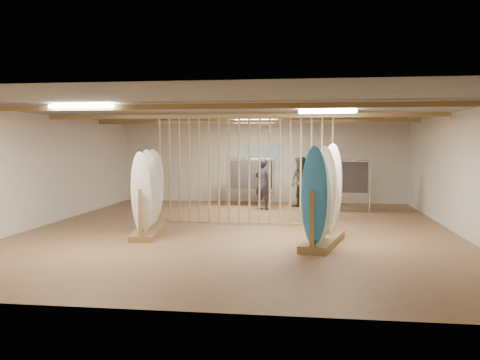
# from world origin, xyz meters

# --- Properties ---
(floor) EXTENTS (12.00, 12.00, 0.00)m
(floor) POSITION_xyz_m (0.00, 0.00, 0.00)
(floor) COLOR #8C6443
(floor) RESTS_ON ground
(ceiling) EXTENTS (12.00, 12.00, 0.00)m
(ceiling) POSITION_xyz_m (0.00, 0.00, 2.80)
(ceiling) COLOR gray
(ceiling) RESTS_ON ground
(wall_back) EXTENTS (12.00, 0.00, 12.00)m
(wall_back) POSITION_xyz_m (0.00, 6.00, 1.40)
(wall_back) COLOR beige
(wall_back) RESTS_ON ground
(wall_front) EXTENTS (12.00, 0.00, 12.00)m
(wall_front) POSITION_xyz_m (0.00, -6.00, 1.40)
(wall_front) COLOR beige
(wall_front) RESTS_ON ground
(wall_left) EXTENTS (0.00, 12.00, 12.00)m
(wall_left) POSITION_xyz_m (-5.00, 0.00, 1.40)
(wall_left) COLOR beige
(wall_left) RESTS_ON ground
(wall_right) EXTENTS (0.00, 12.00, 12.00)m
(wall_right) POSITION_xyz_m (5.00, 0.00, 1.40)
(wall_right) COLOR beige
(wall_right) RESTS_ON ground
(ceiling_slats) EXTENTS (9.50, 6.12, 0.10)m
(ceiling_slats) POSITION_xyz_m (0.00, 0.00, 2.72)
(ceiling_slats) COLOR olive
(ceiling_slats) RESTS_ON ground
(light_panels) EXTENTS (1.20, 0.35, 0.06)m
(light_panels) POSITION_xyz_m (0.00, 0.00, 2.74)
(light_panels) COLOR white
(light_panels) RESTS_ON ground
(bamboo_partition) EXTENTS (4.45, 0.05, 2.78)m
(bamboo_partition) POSITION_xyz_m (0.00, 0.80, 1.40)
(bamboo_partition) COLOR tan
(bamboo_partition) RESTS_ON ground
(poster) EXTENTS (1.40, 0.03, 0.90)m
(poster) POSITION_xyz_m (0.00, 5.98, 1.60)
(poster) COLOR #3681BF
(poster) RESTS_ON ground
(rack_left) EXTENTS (0.96, 2.74, 1.88)m
(rack_left) POSITION_xyz_m (-2.06, -0.58, 0.65)
(rack_left) COLOR olive
(rack_left) RESTS_ON floor
(rack_right) EXTENTS (1.01, 2.16, 1.99)m
(rack_right) POSITION_xyz_m (1.92, -1.58, 0.68)
(rack_right) COLOR olive
(rack_right) RESTS_ON floor
(clothing_rack_a) EXTENTS (1.51, 0.48, 1.62)m
(clothing_rack_a) POSITION_xyz_m (-0.28, 4.69, 1.05)
(clothing_rack_a) COLOR silver
(clothing_rack_a) RESTS_ON floor
(clothing_rack_b) EXTENTS (1.51, 0.51, 1.62)m
(clothing_rack_b) POSITION_xyz_m (2.70, 3.77, 1.06)
(clothing_rack_b) COLOR silver
(clothing_rack_b) RESTS_ON floor
(shopper_a) EXTENTS (0.81, 0.72, 1.86)m
(shopper_a) POSITION_xyz_m (0.21, 3.88, 0.93)
(shopper_a) COLOR #282830
(shopper_a) RESTS_ON floor
(shopper_b) EXTENTS (1.15, 1.13, 1.88)m
(shopper_b) POSITION_xyz_m (1.38, 4.40, 0.94)
(shopper_b) COLOR #3F3530
(shopper_b) RESTS_ON floor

